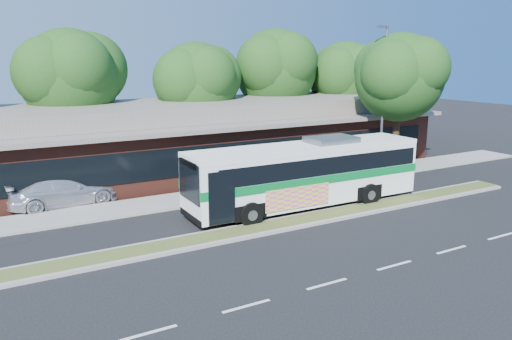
% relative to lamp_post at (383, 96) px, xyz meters
% --- Properties ---
extents(ground, '(120.00, 120.00, 0.00)m').
position_rel_lamp_post_xyz_m(ground, '(-9.56, -6.00, -4.90)').
color(ground, black).
rests_on(ground, ground).
extents(median_strip, '(26.00, 1.10, 0.15)m').
position_rel_lamp_post_xyz_m(median_strip, '(-9.56, -5.40, -4.83)').
color(median_strip, '#3F4B1F').
rests_on(median_strip, ground).
extents(sidewalk, '(44.00, 2.60, 0.12)m').
position_rel_lamp_post_xyz_m(sidewalk, '(-9.56, 0.40, -4.84)').
color(sidewalk, gray).
rests_on(sidewalk, ground).
extents(plaza_building, '(33.20, 11.20, 4.45)m').
position_rel_lamp_post_xyz_m(plaza_building, '(-9.56, 6.99, -2.77)').
color(plaza_building, '#54241A').
rests_on(plaza_building, ground).
extents(lamp_post, '(0.93, 0.18, 9.07)m').
position_rel_lamp_post_xyz_m(lamp_post, '(0.00, 0.00, 0.00)').
color(lamp_post, slate).
rests_on(lamp_post, ground).
extents(tree_bg_b, '(6.69, 6.00, 9.00)m').
position_rel_lamp_post_xyz_m(tree_bg_b, '(-16.13, 10.14, 1.24)').
color(tree_bg_b, black).
rests_on(tree_bg_b, ground).
extents(tree_bg_c, '(6.24, 5.60, 8.26)m').
position_rel_lamp_post_xyz_m(tree_bg_c, '(-8.16, 9.13, 0.69)').
color(tree_bg_c, black).
rests_on(tree_bg_c, ground).
extents(tree_bg_d, '(6.91, 6.20, 9.37)m').
position_rel_lamp_post_xyz_m(tree_bg_d, '(-1.12, 10.15, 1.52)').
color(tree_bg_d, black).
rests_on(tree_bg_d, ground).
extents(tree_bg_e, '(6.47, 5.80, 8.50)m').
position_rel_lamp_post_xyz_m(tree_bg_e, '(4.85, 9.14, 0.84)').
color(tree_bg_e, black).
rests_on(tree_bg_e, ground).
extents(tree_bg_f, '(6.69, 6.00, 8.92)m').
position_rel_lamp_post_xyz_m(tree_bg_f, '(10.87, 10.14, 1.16)').
color(tree_bg_f, black).
rests_on(tree_bg_f, ground).
extents(transit_bus, '(12.16, 2.98, 3.40)m').
position_rel_lamp_post_xyz_m(transit_bus, '(-8.19, -3.60, -3.01)').
color(transit_bus, white).
rests_on(transit_bus, ground).
extents(sedan, '(5.49, 2.63, 1.54)m').
position_rel_lamp_post_xyz_m(sedan, '(-18.56, 2.60, -4.13)').
color(sedan, silver).
rests_on(sedan, ground).
extents(sidewalk_tree, '(6.16, 5.52, 8.76)m').
position_rel_lamp_post_xyz_m(sidewalk_tree, '(1.83, 0.28, 1.22)').
color(sidewalk_tree, black).
rests_on(sidewalk_tree, ground).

